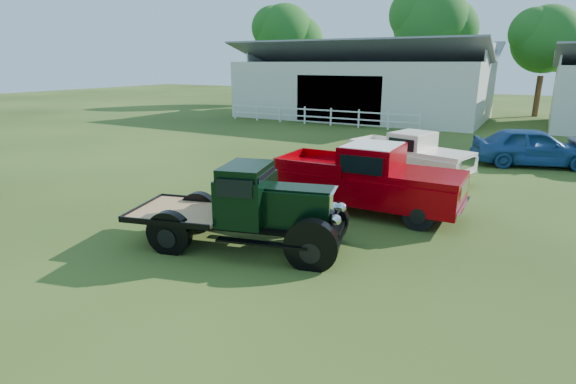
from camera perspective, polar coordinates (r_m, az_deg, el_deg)
The scene contains 10 objects.
ground at distance 10.73m, azimuth -4.10°, elevation -6.81°, with size 120.00×120.00×0.00m, color #223410.
shed_left at distance 36.45m, azimuth 9.53°, elevation 13.79°, with size 18.80×10.20×5.60m, color beige, non-canonical shape.
fence_rail at distance 31.48m, azimuth 3.79°, elevation 9.61°, with size 14.20×0.16×1.20m, color white, non-canonical shape.
tree_a at distance 47.45m, azimuth -0.39°, elevation 17.46°, with size 6.30×6.30×10.50m, color #26521E, non-canonical shape.
tree_b at distance 43.30m, azimuth 17.47°, elevation 17.55°, with size 6.90×6.90×11.50m, color #26521E, non-canonical shape.
tree_c at distance 41.22m, azimuth 29.67°, elevation 14.59°, with size 5.40×5.40×9.00m, color #26521E, non-canonical shape.
vintage_flatbed at distance 10.38m, azimuth -5.74°, elevation -1.83°, with size 4.99×1.97×1.97m, color black, non-canonical shape.
red_pickup at distance 13.09m, azimuth 10.07°, elevation 1.82°, with size 5.45×2.09×1.99m, color #8D0006, non-canonical shape.
white_pickup at distance 17.30m, azimuth 15.12°, elevation 4.50°, with size 4.61×1.79×1.69m, color #EFE1C6, non-canonical shape.
misc_car_blue at distance 21.30m, azimuth 28.65°, elevation 5.06°, with size 1.89×4.70×1.60m, color #234C85.
Camera 1 is at (5.49, -8.22, 4.18)m, focal length 28.00 mm.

